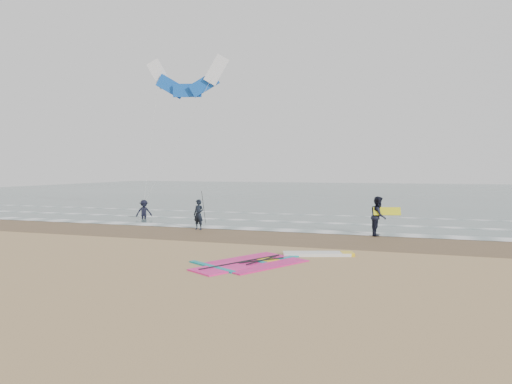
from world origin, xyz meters
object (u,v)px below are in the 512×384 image
(person_standing, at_px, (199,215))
(person_wading, at_px, (144,207))
(person_walking, at_px, (378,216))
(windsurf_rig, at_px, (273,260))
(surf_kite, at_px, (187,81))

(person_standing, bearing_deg, person_wading, 159.20)
(person_walking, relative_size, person_wading, 1.21)
(windsurf_rig, xyz_separation_m, person_walking, (3.26, 7.40, 0.93))
(person_walking, bearing_deg, person_standing, 97.01)
(person_walking, relative_size, surf_kite, 0.20)
(person_wading, bearing_deg, person_standing, -72.52)
(windsurf_rig, xyz_separation_m, surf_kite, (-9.44, 12.38, 9.05))
(person_walking, bearing_deg, windsurf_rig, 159.23)
(windsurf_rig, height_order, person_wading, person_wading)
(person_walking, bearing_deg, surf_kite, 71.58)
(person_wading, relative_size, surf_kite, 0.16)
(person_standing, distance_m, person_wading, 6.62)
(person_wading, height_order, surf_kite, surf_kite)
(person_standing, bearing_deg, surf_kite, 133.25)
(person_wading, distance_m, surf_kite, 8.80)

